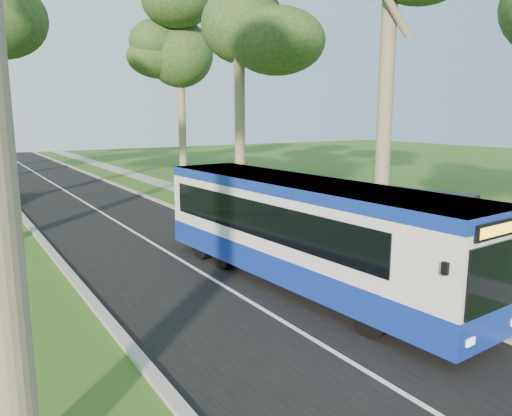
{
  "coord_description": "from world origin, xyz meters",
  "views": [
    {
      "loc": [
        -9.89,
        -10.58,
        4.8
      ],
      "look_at": [
        -0.84,
        3.84,
        1.6
      ],
      "focal_mm": 35.0,
      "sensor_mm": 36.0,
      "label": 1
    }
  ],
  "objects": [
    {
      "name": "tree_east_d",
      "position": [
        8.0,
        30.0,
        10.41
      ],
      "size": [
        5.2,
        5.2,
        14.04
      ],
      "color": "#7A6B56",
      "rests_on": "ground"
    },
    {
      "name": "bus",
      "position": [
        -1.51,
        0.27,
        1.55
      ],
      "size": [
        3.07,
        11.44,
        3.0
      ],
      "rotation": [
        0.0,
        0.0,
        0.06
      ],
      "color": "white",
      "rests_on": "ground"
    },
    {
      "name": "kerb_west",
      "position": [
        -7.0,
        10.0,
        0.06
      ],
      "size": [
        0.25,
        100.0,
        0.12
      ],
      "primitive_type": "cube",
      "color": "#9E9B93",
      "rests_on": "ground"
    },
    {
      "name": "litter_bin",
      "position": [
        1.5,
        7.59,
        0.47
      ],
      "size": [
        0.53,
        0.53,
        0.93
      ],
      "rotation": [
        0.0,
        0.0,
        0.18
      ],
      "color": "black",
      "rests_on": "ground"
    },
    {
      "name": "centre_line",
      "position": [
        -3.5,
        10.0,
        0.02
      ],
      "size": [
        0.12,
        100.0,
        0.0
      ],
      "primitive_type": "cube",
      "color": "white",
      "rests_on": "road"
    },
    {
      "name": "tree_east_c",
      "position": [
        6.8,
        18.0,
        11.36
      ],
      "size": [
        5.2,
        5.2,
        15.34
      ],
      "color": "#7A6B56",
      "rests_on": "ground"
    },
    {
      "name": "bus_stop_sign",
      "position": [
        0.3,
        -2.31,
        1.4
      ],
      "size": [
        0.1,
        0.31,
        2.22
      ],
      "rotation": [
        0.0,
        0.0,
        0.12
      ],
      "color": "gray",
      "rests_on": "ground"
    },
    {
      "name": "bus_shelter",
      "position": [
        2.32,
        -1.11,
        1.75
      ],
      "size": [
        2.37,
        3.24,
        2.49
      ],
      "rotation": [
        0.0,
        0.0,
        0.31
      ],
      "color": "black",
      "rests_on": "ground"
    },
    {
      "name": "kerb_east",
      "position": [
        0.0,
        10.0,
        0.06
      ],
      "size": [
        0.25,
        100.0,
        0.12
      ],
      "primitive_type": "cube",
      "color": "#9E9B93",
      "rests_on": "ground"
    },
    {
      "name": "footpath",
      "position": [
        3.0,
        10.0,
        0.01
      ],
      "size": [
        1.5,
        100.0,
        0.02
      ],
      "primitive_type": "cube",
      "color": "gray",
      "rests_on": "ground"
    },
    {
      "name": "road",
      "position": [
        -3.5,
        10.0,
        0.01
      ],
      "size": [
        7.0,
        100.0,
        0.02
      ],
      "primitive_type": "cube",
      "color": "black",
      "rests_on": "ground"
    },
    {
      "name": "ground",
      "position": [
        0.0,
        0.0,
        0.0
      ],
      "size": [
        120.0,
        120.0,
        0.0
      ],
      "primitive_type": "plane",
      "color": "#30581B",
      "rests_on": "ground"
    }
  ]
}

